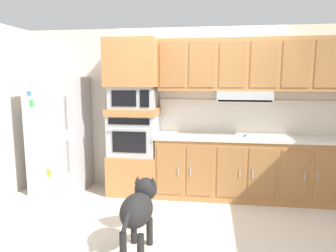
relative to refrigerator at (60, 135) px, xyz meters
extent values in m
plane|color=beige|center=(2.10, -0.68, -0.88)|extent=(9.60, 9.60, 0.00)
cube|color=beige|center=(2.10, 0.43, 0.37)|extent=(6.20, 0.12, 2.50)
cube|color=#ADADB2|center=(0.00, 0.00, 0.00)|extent=(0.76, 0.70, 1.76)
cylinder|color=silver|center=(0.33, -0.37, 0.10)|extent=(0.02, 0.02, 1.10)
cube|color=white|center=(0.30, -0.35, 0.07)|extent=(0.09, 0.01, 0.16)
cube|color=green|center=(-0.22, -0.35, 0.51)|extent=(0.06, 0.01, 0.09)
cube|color=orange|center=(-0.02, -0.35, -0.51)|extent=(0.06, 0.01, 0.11)
cube|color=#337FDB|center=(-0.25, -0.35, 0.65)|extent=(0.06, 0.01, 0.06)
cube|color=#A8703D|center=(1.16, 0.07, -0.58)|extent=(0.74, 0.62, 0.60)
cube|color=#A8AAAF|center=(1.16, 0.07, 0.02)|extent=(0.70, 0.58, 0.60)
cube|color=black|center=(1.16, -0.23, -0.04)|extent=(0.49, 0.01, 0.30)
cube|color=black|center=(1.16, -0.23, 0.26)|extent=(0.59, 0.01, 0.09)
cylinder|color=#A8AAAF|center=(1.16, -0.25, 0.15)|extent=(0.56, 0.02, 0.02)
cube|color=#A8703D|center=(1.16, 0.07, 0.37)|extent=(0.74, 0.62, 0.10)
cube|color=#A8AAAF|center=(1.16, 0.07, 0.58)|extent=(0.64, 0.53, 0.32)
cube|color=black|center=(1.09, -0.20, 0.58)|extent=(0.35, 0.01, 0.22)
cube|color=black|center=(1.38, -0.20, 0.58)|extent=(0.13, 0.01, 0.24)
cube|color=#A8703D|center=(1.16, 0.07, 1.08)|extent=(0.74, 0.62, 0.68)
cube|color=#A8703D|center=(3.01, 0.07, -0.44)|extent=(2.96, 0.60, 0.88)
cube|color=#9A6738|center=(1.74, -0.24, -0.42)|extent=(0.35, 0.01, 0.70)
cylinder|color=#BCBCC1|center=(1.87, -0.25, -0.42)|extent=(0.01, 0.01, 0.12)
cube|color=#9A6738|center=(2.16, -0.24, -0.42)|extent=(0.35, 0.01, 0.70)
cylinder|color=#BCBCC1|center=(2.03, -0.25, -0.42)|extent=(0.01, 0.01, 0.12)
cube|color=#9A6738|center=(2.58, -0.24, -0.42)|extent=(0.35, 0.01, 0.70)
cylinder|color=#BCBCC1|center=(2.71, -0.25, -0.42)|extent=(0.01, 0.01, 0.12)
cube|color=#9A6738|center=(3.01, -0.24, -0.42)|extent=(0.35, 0.01, 0.70)
cylinder|color=#BCBCC1|center=(2.88, -0.25, -0.42)|extent=(0.01, 0.01, 0.12)
cube|color=#9A6738|center=(3.43, -0.24, -0.42)|extent=(0.35, 0.01, 0.70)
cylinder|color=#BCBCC1|center=(3.56, -0.25, -0.42)|extent=(0.01, 0.01, 0.12)
cube|color=#9A6738|center=(3.85, -0.24, -0.42)|extent=(0.35, 0.01, 0.70)
cylinder|color=#BCBCC1|center=(3.72, -0.25, -0.42)|extent=(0.01, 0.01, 0.12)
cube|color=beige|center=(3.01, 0.07, 0.02)|extent=(3.00, 0.64, 0.04)
cube|color=silver|center=(3.01, 0.36, 0.29)|extent=(3.00, 0.02, 0.50)
cube|color=#A8703D|center=(3.01, 0.20, 1.05)|extent=(2.96, 0.34, 0.74)
cube|color=#A8AAAF|center=(2.76, 0.13, 0.61)|extent=(0.76, 0.48, 0.14)
cube|color=black|center=(2.76, -0.09, 0.55)|extent=(0.72, 0.04, 0.02)
cube|color=#9A6738|center=(1.74, 0.02, 1.05)|extent=(0.35, 0.01, 0.63)
cube|color=#9A6738|center=(2.16, 0.02, 1.05)|extent=(0.35, 0.01, 0.63)
cube|color=#9A6738|center=(2.58, 0.02, 1.05)|extent=(0.35, 0.01, 0.63)
cube|color=#9A6738|center=(3.01, 0.02, 1.05)|extent=(0.35, 0.01, 0.63)
cube|color=#9A6738|center=(3.43, 0.02, 1.05)|extent=(0.35, 0.01, 0.63)
cube|color=#9A6738|center=(3.85, 0.02, 1.05)|extent=(0.35, 0.01, 0.63)
cylinder|color=blue|center=(2.79, 0.02, 0.05)|extent=(0.06, 0.10, 0.03)
cylinder|color=silver|center=(2.90, -0.01, 0.05)|extent=(0.05, 0.12, 0.01)
ellipsoid|color=black|center=(1.59, -1.58, -0.43)|extent=(0.33, 0.51, 0.31)
sphere|color=black|center=(1.61, -1.23, -0.34)|extent=(0.25, 0.25, 0.25)
ellipsoid|color=black|center=(1.62, -1.10, -0.37)|extent=(0.10, 0.14, 0.09)
cone|color=black|center=(1.52, -1.24, -0.24)|extent=(0.07, 0.07, 0.08)
cone|color=black|center=(1.70, -1.25, -0.24)|extent=(0.07, 0.07, 0.08)
cylinder|color=black|center=(1.58, -1.91, -0.40)|extent=(0.05, 0.18, 0.14)
cylinder|color=black|center=(1.52, -1.41, -0.73)|extent=(0.07, 0.07, 0.29)
cylinder|color=black|center=(1.69, -1.41, -0.73)|extent=(0.07, 0.07, 0.29)
cylinder|color=black|center=(1.50, -1.76, -0.73)|extent=(0.07, 0.07, 0.29)
cylinder|color=black|center=(1.67, -1.76, -0.73)|extent=(0.07, 0.07, 0.29)
camera|label=1|loc=(2.30, -4.35, 0.84)|focal=32.60mm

